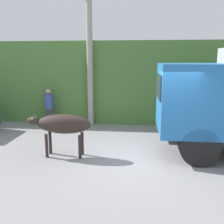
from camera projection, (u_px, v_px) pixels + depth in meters
The scene contains 5 objects.
ground_plane at pixel (149, 162), 7.31m from camera, with size 60.00×60.00×0.00m, color gray.
hillside_embankment at pixel (146, 78), 14.01m from camera, with size 32.00×6.30×3.56m.
brown_cow at pixel (62, 125), 7.55m from camera, with size 1.89×0.56×1.26m.
pedestrian_on_hill at pixel (49, 106), 11.12m from camera, with size 0.46×0.46×1.57m.
utility_pole at pixel (90, 51), 10.69m from camera, with size 0.90×0.25×6.07m.
Camera 1 is at (-0.29, -6.95, 2.82)m, focal length 42.00 mm.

